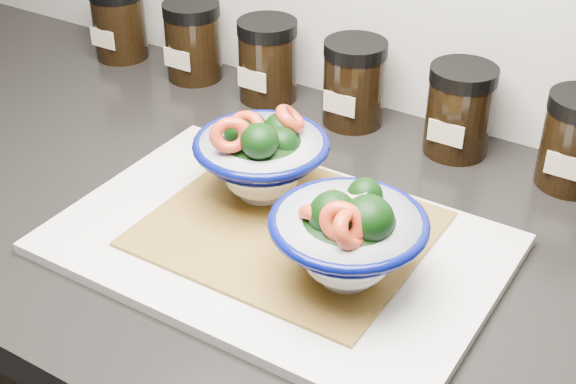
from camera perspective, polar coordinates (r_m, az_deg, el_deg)
The scene contains 10 objects.
countertop at distance 0.93m, azimuth -4.25°, elevation -1.54°, with size 3.50×0.60×0.04m, color black.
cutting_board at distance 0.83m, azimuth -0.83°, elevation -3.72°, with size 0.45×0.30×0.01m, color silver.
bamboo_mat at distance 0.84m, azimuth 0.00°, elevation -2.62°, with size 0.28×0.24×0.00m, color #A87E32.
bowl_left at distance 0.87m, azimuth -1.92°, elevation 2.57°, with size 0.15×0.15×0.11m.
bowl_right at distance 0.75m, azimuth 4.34°, elevation -3.15°, with size 0.15×0.15×0.11m.
spice_jar_a at distance 1.27m, azimuth -11.93°, elevation 11.78°, with size 0.08×0.08×0.11m.
spice_jar_b at distance 1.18m, azimuth -6.77°, elevation 10.63°, with size 0.08×0.08×0.11m.
spice_jar_c at distance 1.11m, azimuth -1.46°, elevation 9.35°, with size 0.08×0.08×0.11m.
spice_jar_d at distance 1.05m, azimuth 4.72°, elevation 7.75°, with size 0.08×0.08×0.11m.
spice_jar_e at distance 1.00m, azimuth 12.09°, elevation 5.71°, with size 0.08×0.08×0.11m.
Camera 1 is at (0.46, 0.84, 1.41)m, focal length 50.00 mm.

